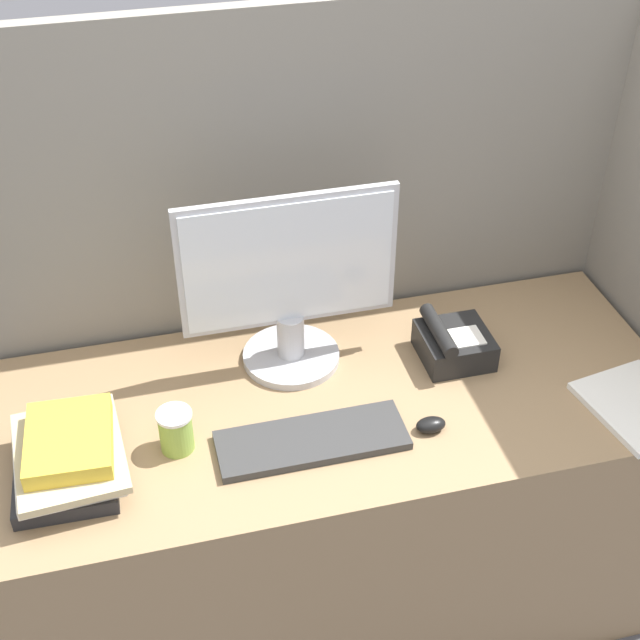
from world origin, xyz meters
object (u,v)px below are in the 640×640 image
monitor (289,289)px  coffee_cup (176,431)px  mouse (431,425)px  keyboard (312,440)px  book_stack (68,458)px  desk_telephone (453,344)px

monitor → coffee_cup: (-0.31, -0.24, -0.16)m
mouse → coffee_cup: bearing=171.3°
mouse → keyboard: bearing=174.7°
monitor → book_stack: 0.62m
monitor → coffee_cup: size_ratio=5.00×
coffee_cup → desk_telephone: (0.70, 0.15, -0.01)m
monitor → coffee_cup: 0.42m
keyboard → mouse: 0.27m
keyboard → book_stack: bearing=176.6°
book_stack → desk_telephone: (0.93, 0.18, -0.01)m
keyboard → book_stack: size_ratio=1.38×
keyboard → coffee_cup: bearing=168.1°
coffee_cup → book_stack: (-0.23, -0.03, 0.00)m
book_stack → desk_telephone: book_stack is taller
mouse → coffee_cup: (-0.56, 0.09, 0.04)m
keyboard → mouse: (0.27, -0.02, 0.01)m
coffee_cup → mouse: bearing=-8.7°
keyboard → coffee_cup: 0.30m
book_stack → desk_telephone: bearing=10.7°
coffee_cup → book_stack: size_ratio=0.33×
desk_telephone → book_stack: bearing=-169.3°
coffee_cup → book_stack: book_stack is taller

